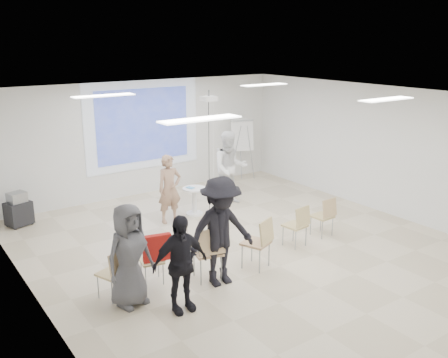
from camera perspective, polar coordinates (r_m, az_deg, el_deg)
floor at (r=10.08m, az=2.63°, el=-8.15°), size 8.00×9.00×0.10m
ceiling at (r=9.26m, az=2.87°, el=9.64°), size 8.00×9.00×0.10m
wall_back at (r=13.35m, az=-9.27°, el=4.65°), size 8.00×0.10×3.00m
wall_left at (r=7.88m, az=-21.38°, el=-4.18°), size 0.10×9.00×3.00m
wall_right at (r=12.38m, az=17.80°, el=3.22°), size 0.10×9.00×3.00m
projection_halo at (r=13.23m, az=-9.21°, el=6.10°), size 3.20×0.01×2.30m
projection_image at (r=13.22m, az=-9.18°, el=6.09°), size 2.60×0.01×1.90m
pedestal_table at (r=11.78m, az=-3.42°, el=-2.33°), size 0.68×0.68×0.68m
player_left at (r=11.21m, az=-6.26°, el=-0.63°), size 0.67×0.47×1.77m
player_right at (r=12.39m, az=0.69°, el=1.71°), size 1.21×1.10×2.04m
controller_left at (r=11.43m, az=-6.11°, el=1.16°), size 0.05×0.13×0.04m
controller_right at (r=12.41m, az=-0.65°, el=3.42°), size 0.08×0.12×0.04m
chair_far_left at (r=8.23m, az=-12.41°, el=-10.15°), size 0.51×0.53×0.84m
chair_left_mid at (r=8.57m, az=-8.16°, el=-8.98°), size 0.45×0.47×0.80m
chair_left_inner at (r=8.56m, az=-1.72°, el=-8.02°), size 0.56×0.59×0.99m
chair_center at (r=9.03m, az=4.13°, el=-6.89°), size 0.60×0.62×0.96m
chair_right_inner at (r=10.04m, az=8.45°, el=-4.97°), size 0.46×0.48×0.86m
chair_right_far at (r=10.66m, az=11.46°, el=-3.92°), size 0.42×0.45×0.85m
red_jacket at (r=8.35m, az=-7.66°, el=-7.80°), size 0.48×0.20×0.45m
laptop at (r=8.67m, az=-1.98°, el=-8.09°), size 0.41×0.34×0.03m
audience_left at (r=7.59m, az=-5.06°, el=-8.86°), size 1.05×0.66×1.77m
audience_mid at (r=8.29m, az=-0.38°, el=-5.23°), size 1.43×0.84×2.14m
audience_outer at (r=7.85m, az=-10.83°, el=-7.90°), size 1.01×0.77×1.85m
flipchart_easel at (r=14.48m, az=2.10°, el=4.95°), size 0.72×0.57×1.78m
av_cart at (r=12.00m, az=-22.45°, el=-3.32°), size 0.61×0.54×0.77m
ceiling_projector at (r=10.57m, az=-1.72°, el=8.46°), size 0.30×0.25×3.00m
fluor_panel_nw at (r=10.03m, az=-13.60°, el=9.24°), size 1.20×0.30×0.02m
fluor_panel_ne at (r=12.07m, az=4.62°, el=10.68°), size 1.20×0.30×0.02m
fluor_panel_sw at (r=6.92m, az=-2.72°, el=6.84°), size 1.20×0.30×0.02m
fluor_panel_se at (r=9.64m, az=18.07°, el=8.66°), size 1.20×0.30×0.02m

